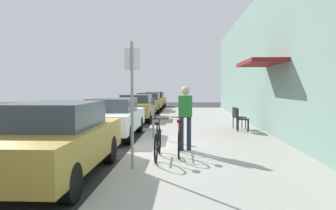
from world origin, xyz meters
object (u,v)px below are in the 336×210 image
bicycle_0 (158,143)px  bicycle_1 (179,140)px  parked_car_0 (54,139)px  parked_car_4 (155,99)px  parking_meter (153,115)px  parked_car_1 (112,117)px  parked_car_3 (149,102)px  cafe_chair_0 (241,118)px  pedestrian_standing (185,113)px  street_sign (132,95)px  cafe_chair_1 (238,116)px  parked_car_2 (136,107)px

bicycle_0 → bicycle_1: size_ratio=1.00×
parked_car_0 → bicycle_1: bearing=36.8°
parked_car_4 → parking_meter: bearing=-85.2°
parked_car_1 → parked_car_4: size_ratio=1.00×
parked_car_3 → parked_car_4: same height
parked_car_0 → cafe_chair_0: bearing=52.6°
parking_meter → cafe_chair_0: size_ratio=1.52×
cafe_chair_0 → pedestrian_standing: 4.43m
parked_car_0 → pedestrian_standing: pedestrian_standing is taller
street_sign → cafe_chair_0: (3.23, 5.87, -1.02)m
parked_car_0 → parked_car_3: bearing=90.0°
parked_car_3 → parked_car_4: 5.33m
parked_car_0 → parked_car_1: bearing=90.0°
parked_car_3 → cafe_chair_1: bearing=-65.6°
cafe_chair_0 → cafe_chair_1: bearing=90.1°
parked_car_1 → bicycle_0: parked_car_1 is taller
bicycle_1 → cafe_chair_1: 5.64m
parked_car_1 → cafe_chair_0: (4.73, 0.94, -0.11)m
parked_car_1 → cafe_chair_0: 4.82m
parking_meter → bicycle_0: (0.39, -3.11, -0.41)m
cafe_chair_1 → pedestrian_standing: 5.13m
parking_meter → cafe_chair_1: (3.18, 2.53, -0.26)m
parking_meter → parked_car_3: bearing=96.8°
cafe_chair_0 → parked_car_3: bearing=112.9°
parking_meter → pedestrian_standing: bearing=-63.7°
parked_car_3 → bicycle_0: bearing=-83.1°
bicycle_0 → pedestrian_standing: size_ratio=1.01×
bicycle_1 → bicycle_0: bearing=-135.4°
parked_car_0 → parked_car_4: bearing=90.0°
parked_car_1 → street_sign: (1.50, -4.93, 0.91)m
street_sign → cafe_chair_1: 7.47m
parked_car_0 → pedestrian_standing: (2.59, 2.34, 0.35)m
parked_car_1 → cafe_chair_1: size_ratio=5.06×
parking_meter → street_sign: (-0.05, -4.13, 0.75)m
parked_car_2 → bicycle_0: parked_car_2 is taller
cafe_chair_0 → bicycle_1: bearing=-117.7°
parked_car_0 → parking_meter: (1.55, 4.45, 0.12)m
parked_car_2 → cafe_chair_1: size_ratio=5.06×
parked_car_3 → parking_meter: 13.05m
parked_car_0 → cafe_chair_1: 8.43m
parked_car_2 → bicycle_0: bearing=-78.9°
parked_car_3 → bicycle_1: 15.78m
cafe_chair_0 → cafe_chair_1: same height
parked_car_0 → bicycle_0: size_ratio=2.57×
bicycle_0 → cafe_chair_1: (2.79, 5.65, 0.14)m
cafe_chair_0 → cafe_chair_1: 0.79m
parking_meter → street_sign: 4.19m
pedestrian_standing → parked_car_0: bearing=-137.9°
street_sign → bicycle_1: bearing=58.0°
parked_car_2 → parked_car_4: 11.49m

